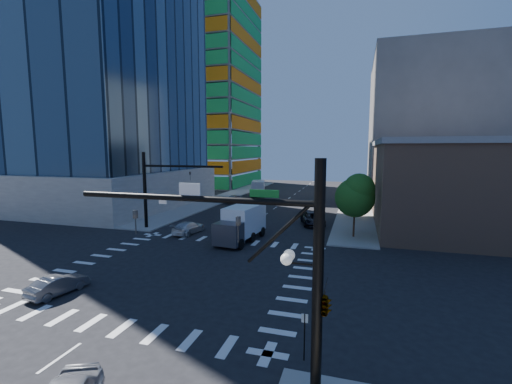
% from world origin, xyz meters
% --- Properties ---
extents(ground, '(160.00, 160.00, 0.00)m').
position_xyz_m(ground, '(0.00, 0.00, 0.00)').
color(ground, black).
rests_on(ground, ground).
extents(road_markings, '(20.00, 20.00, 0.01)m').
position_xyz_m(road_markings, '(0.00, 0.00, 0.01)').
color(road_markings, silver).
rests_on(road_markings, ground).
extents(sidewalk_ne, '(5.00, 60.00, 0.15)m').
position_xyz_m(sidewalk_ne, '(12.50, 40.00, 0.07)').
color(sidewalk_ne, gray).
rests_on(sidewalk_ne, ground).
extents(sidewalk_nw, '(5.00, 60.00, 0.15)m').
position_xyz_m(sidewalk_nw, '(-12.50, 40.00, 0.07)').
color(sidewalk_nw, gray).
rests_on(sidewalk_nw, ground).
extents(construction_building, '(25.16, 34.50, 70.60)m').
position_xyz_m(construction_building, '(-27.41, 61.93, 24.61)').
color(construction_building, slate).
rests_on(construction_building, ground).
extents(commercial_building, '(20.50, 22.50, 10.60)m').
position_xyz_m(commercial_building, '(25.00, 22.00, 5.31)').
color(commercial_building, '#977058').
rests_on(commercial_building, ground).
extents(bg_building_ne, '(24.00, 30.00, 28.00)m').
position_xyz_m(bg_building_ne, '(27.00, 55.00, 14.00)').
color(bg_building_ne, '#615B57').
rests_on(bg_building_ne, ground).
extents(signal_mast_se, '(10.51, 2.48, 9.00)m').
position_xyz_m(signal_mast_se, '(10.60, -11.50, 5.01)').
color(signal_mast_se, black).
rests_on(signal_mast_se, sidewalk_se).
extents(signal_mast_nw, '(10.20, 0.40, 9.00)m').
position_xyz_m(signal_mast_nw, '(-10.00, 11.50, 5.49)').
color(signal_mast_nw, black).
rests_on(signal_mast_nw, sidewalk_nw).
extents(tree_south, '(4.16, 4.16, 6.82)m').
position_xyz_m(tree_south, '(12.63, 13.90, 4.69)').
color(tree_south, '#382316').
rests_on(tree_south, sidewalk_ne).
extents(tree_north, '(3.54, 3.52, 5.78)m').
position_xyz_m(tree_north, '(12.93, 25.90, 3.99)').
color(tree_north, '#382316').
rests_on(tree_north, sidewalk_ne).
extents(no_parking_sign, '(0.30, 0.06, 2.20)m').
position_xyz_m(no_parking_sign, '(10.70, -9.00, 1.38)').
color(no_parking_sign, black).
rests_on(no_parking_sign, ground).
extents(car_nb_far, '(4.00, 6.06, 1.55)m').
position_xyz_m(car_nb_far, '(7.46, 19.23, 0.77)').
color(car_nb_far, black).
rests_on(car_nb_far, ground).
extents(car_sb_near, '(2.34, 4.89, 1.38)m').
position_xyz_m(car_sb_near, '(-5.44, 10.68, 0.69)').
color(car_sb_near, white).
rests_on(car_sb_near, ground).
extents(car_sb_mid, '(3.22, 4.71, 1.49)m').
position_xyz_m(car_sb_mid, '(-7.99, 33.34, 0.74)').
color(car_sb_mid, silver).
rests_on(car_sb_mid, ground).
extents(car_sb_cross, '(1.97, 4.02, 1.27)m').
position_xyz_m(car_sb_cross, '(-5.85, -6.52, 0.63)').
color(car_sb_cross, '#56585C').
rests_on(car_sb_cross, ground).
extents(box_truck_near, '(3.62, 7.10, 3.58)m').
position_xyz_m(box_truck_near, '(1.28, 9.15, 1.58)').
color(box_truck_near, black).
rests_on(box_truck_near, ground).
extents(box_truck_far, '(3.93, 6.52, 3.19)m').
position_xyz_m(box_truck_far, '(-6.59, 43.00, 1.41)').
color(box_truck_far, black).
rests_on(box_truck_far, ground).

